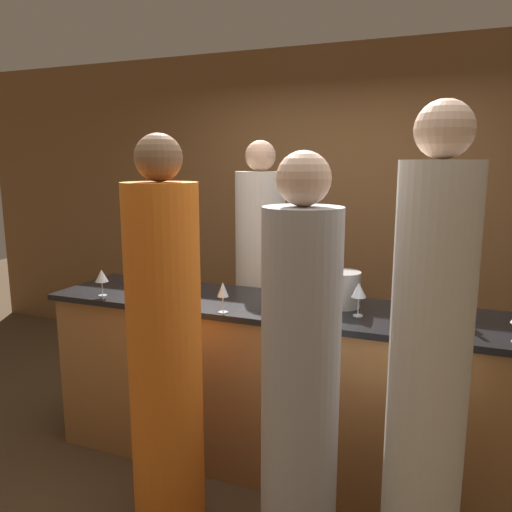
# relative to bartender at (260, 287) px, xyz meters

# --- Properties ---
(ground_plane) EXTENTS (14.00, 14.00, 0.00)m
(ground_plane) POSITION_rel_bartender_xyz_m (0.32, -0.68, -0.91)
(ground_plane) COLOR #4C3823
(back_wall) EXTENTS (8.00, 0.06, 2.80)m
(back_wall) POSITION_rel_bartender_xyz_m (0.32, 1.13, 0.49)
(back_wall) COLOR brown
(back_wall) RESTS_ON ground_plane
(bar_counter) EXTENTS (2.68, 0.63, 1.00)m
(bar_counter) POSITION_rel_bartender_xyz_m (0.32, -0.68, -0.41)
(bar_counter) COLOR #996638
(bar_counter) RESTS_ON ground_plane
(bartender) EXTENTS (0.35, 0.35, 1.95)m
(bartender) POSITION_rel_bartender_xyz_m (0.00, 0.00, 0.00)
(bartender) COLOR silver
(bartender) RESTS_ON ground_plane
(guest_0) EXTENTS (0.35, 0.35, 1.93)m
(guest_0) POSITION_rel_bartender_xyz_m (0.03, -1.35, -0.01)
(guest_0) COLOR orange
(guest_0) RESTS_ON ground_plane
(guest_1) EXTENTS (0.31, 0.31, 2.02)m
(guest_1) POSITION_rel_bartender_xyz_m (1.21, -1.34, 0.05)
(guest_1) COLOR silver
(guest_1) RESTS_ON ground_plane
(guest_2) EXTENTS (0.33, 0.33, 1.84)m
(guest_2) POSITION_rel_bartender_xyz_m (0.71, -1.40, -0.05)
(guest_2) COLOR #B2B2B7
(guest_2) RESTS_ON ground_plane
(wine_bottle_0) EXTENTS (0.08, 0.08, 0.27)m
(wine_bottle_0) POSITION_rel_bartender_xyz_m (0.50, -0.89, 0.19)
(wine_bottle_0) COLOR black
(wine_bottle_0) RESTS_ON bar_counter
(wine_bottle_1) EXTENTS (0.07, 0.07, 0.31)m
(wine_bottle_1) POSITION_rel_bartender_xyz_m (1.28, -0.59, 0.21)
(wine_bottle_1) COLOR black
(wine_bottle_1) RESTS_ON bar_counter
(ice_bucket) EXTENTS (0.20, 0.20, 0.20)m
(ice_bucket) POSITION_rel_bartender_xyz_m (0.72, -0.60, 0.19)
(ice_bucket) COLOR #9E9993
(ice_bucket) RESTS_ON bar_counter
(wine_glass_0) EXTENTS (0.08, 0.08, 0.17)m
(wine_glass_0) POSITION_rel_bartender_xyz_m (1.23, -0.86, 0.23)
(wine_glass_0) COLOR silver
(wine_glass_0) RESTS_ON bar_counter
(wine_glass_1) EXTENTS (0.06, 0.06, 0.18)m
(wine_glass_1) POSITION_rel_bartender_xyz_m (0.55, -0.68, 0.23)
(wine_glass_1) COLOR silver
(wine_glass_1) RESTS_ON bar_counter
(wine_glass_2) EXTENTS (0.06, 0.06, 0.17)m
(wine_glass_2) POSITION_rel_bartender_xyz_m (0.15, -0.95, 0.21)
(wine_glass_2) COLOR silver
(wine_glass_2) RESTS_ON bar_counter
(wine_glass_3) EXTENTS (0.08, 0.08, 0.18)m
(wine_glass_3) POSITION_rel_bartender_xyz_m (0.83, -0.74, 0.23)
(wine_glass_3) COLOR silver
(wine_glass_3) RESTS_ON bar_counter
(wine_glass_4) EXTENTS (0.08, 0.08, 0.16)m
(wine_glass_4) POSITION_rel_bartender_xyz_m (0.35, -0.79, 0.21)
(wine_glass_4) COLOR silver
(wine_glass_4) RESTS_ON bar_counter
(wine_glass_5) EXTENTS (0.08, 0.08, 0.16)m
(wine_glass_5) POSITION_rel_bartender_xyz_m (-0.68, -0.90, 0.21)
(wine_glass_5) COLOR silver
(wine_glass_5) RESTS_ON bar_counter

